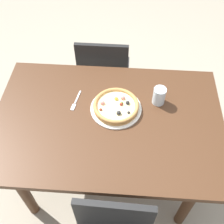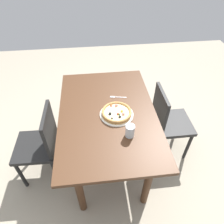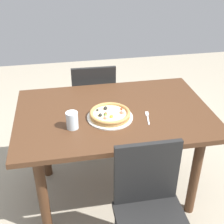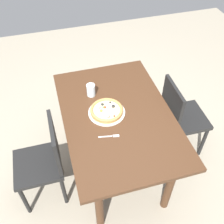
{
  "view_description": "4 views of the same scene",
  "coord_description": "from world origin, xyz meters",
  "px_view_note": "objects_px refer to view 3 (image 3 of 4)",
  "views": [
    {
      "loc": [
        -0.09,
        0.98,
        2.08
      ],
      "look_at": [
        -0.02,
        -0.04,
        0.79
      ],
      "focal_mm": 44.45,
      "sensor_mm": 36.0,
      "label": 1
    },
    {
      "loc": [
        -1.37,
        0.11,
        2.08
      ],
      "look_at": [
        -0.02,
        -0.04,
        0.79
      ],
      "focal_mm": 32.34,
      "sensor_mm": 36.0,
      "label": 2
    },
    {
      "loc": [
        -0.34,
        -1.77,
        1.84
      ],
      "look_at": [
        -0.02,
        -0.04,
        0.79
      ],
      "focal_mm": 47.76,
      "sensor_mm": 36.0,
      "label": 3
    },
    {
      "loc": [
        1.47,
        -0.46,
        2.4
      ],
      "look_at": [
        -0.02,
        -0.04,
        0.79
      ],
      "focal_mm": 42.74,
      "sensor_mm": 36.0,
      "label": 4
    }
  ],
  "objects_px": {
    "chair_far": "(93,102)",
    "pizza": "(110,114)",
    "plate": "(110,117)",
    "chair_near": "(151,212)",
    "fork": "(148,117)",
    "drinking_glass": "(72,120)",
    "dining_table": "(114,125)"
  },
  "relations": [
    {
      "from": "chair_far",
      "to": "plate",
      "type": "distance_m",
      "value": 0.8
    },
    {
      "from": "pizza",
      "to": "drinking_glass",
      "type": "height_order",
      "value": "drinking_glass"
    },
    {
      "from": "chair_near",
      "to": "plate",
      "type": "xyz_separation_m",
      "value": [
        -0.13,
        0.59,
        0.29
      ]
    },
    {
      "from": "chair_near",
      "to": "pizza",
      "type": "height_order",
      "value": "chair_near"
    },
    {
      "from": "plate",
      "to": "dining_table",
      "type": "bearing_deg",
      "value": 62.08
    },
    {
      "from": "chair_far",
      "to": "drinking_glass",
      "type": "xyz_separation_m",
      "value": [
        -0.23,
        -0.82,
        0.34
      ]
    },
    {
      "from": "chair_near",
      "to": "fork",
      "type": "relative_size",
      "value": 5.34
    },
    {
      "from": "fork",
      "to": "drinking_glass",
      "type": "bearing_deg",
      "value": 104.81
    },
    {
      "from": "pizza",
      "to": "fork",
      "type": "xyz_separation_m",
      "value": [
        0.25,
        -0.04,
        -0.03
      ]
    },
    {
      "from": "plate",
      "to": "drinking_glass",
      "type": "distance_m",
      "value": 0.27
    },
    {
      "from": "dining_table",
      "to": "plate",
      "type": "relative_size",
      "value": 4.39
    },
    {
      "from": "chair_far",
      "to": "pizza",
      "type": "xyz_separation_m",
      "value": [
        0.03,
        -0.75,
        0.31
      ]
    },
    {
      "from": "dining_table",
      "to": "fork",
      "type": "bearing_deg",
      "value": -29.17
    },
    {
      "from": "chair_far",
      "to": "drinking_glass",
      "type": "height_order",
      "value": "drinking_glass"
    },
    {
      "from": "chair_far",
      "to": "drinking_glass",
      "type": "distance_m",
      "value": 0.92
    },
    {
      "from": "dining_table",
      "to": "chair_far",
      "type": "relative_size",
      "value": 1.55
    },
    {
      "from": "plate",
      "to": "fork",
      "type": "height_order",
      "value": "plate"
    },
    {
      "from": "dining_table",
      "to": "pizza",
      "type": "relative_size",
      "value": 4.94
    },
    {
      "from": "plate",
      "to": "drinking_glass",
      "type": "bearing_deg",
      "value": -163.6
    },
    {
      "from": "chair_far",
      "to": "pizza",
      "type": "relative_size",
      "value": 3.19
    },
    {
      "from": "pizza",
      "to": "drinking_glass",
      "type": "bearing_deg",
      "value": -163.62
    },
    {
      "from": "chair_far",
      "to": "plate",
      "type": "relative_size",
      "value": 2.83
    },
    {
      "from": "plate",
      "to": "drinking_glass",
      "type": "relative_size",
      "value": 2.74
    },
    {
      "from": "chair_far",
      "to": "pizza",
      "type": "height_order",
      "value": "chair_far"
    },
    {
      "from": "chair_far",
      "to": "fork",
      "type": "height_order",
      "value": "chair_far"
    },
    {
      "from": "chair_near",
      "to": "fork",
      "type": "bearing_deg",
      "value": -102.55
    },
    {
      "from": "chair_far",
      "to": "plate",
      "type": "height_order",
      "value": "chair_far"
    },
    {
      "from": "chair_near",
      "to": "pizza",
      "type": "bearing_deg",
      "value": -77.26
    },
    {
      "from": "plate",
      "to": "fork",
      "type": "relative_size",
      "value": 1.89
    },
    {
      "from": "dining_table",
      "to": "chair_near",
      "type": "bearing_deg",
      "value": -82.55
    },
    {
      "from": "chair_near",
      "to": "chair_far",
      "type": "distance_m",
      "value": 1.34
    },
    {
      "from": "drinking_glass",
      "to": "fork",
      "type": "bearing_deg",
      "value": 4.32
    }
  ]
}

